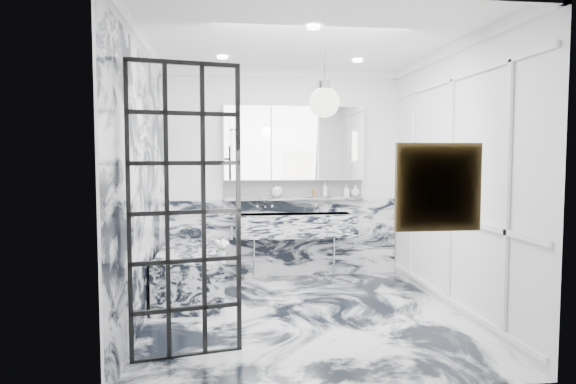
{
  "coord_description": "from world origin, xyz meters",
  "views": [
    {
      "loc": [
        -0.8,
        -5.15,
        1.65
      ],
      "look_at": [
        -0.09,
        0.5,
        1.25
      ],
      "focal_mm": 32.0,
      "sensor_mm": 36.0,
      "label": 1
    }
  ],
  "objects": [
    {
      "name": "sconce_left",
      "position": [
        -0.67,
        1.63,
        1.78
      ],
      "size": [
        0.07,
        0.07,
        0.4
      ],
      "primitive_type": "cylinder",
      "color": "white",
      "rests_on": "mirror_cabinet"
    },
    {
      "name": "floor",
      "position": [
        0.0,
        0.0,
        0.0
      ],
      "size": [
        3.6,
        3.6,
        0.0
      ],
      "primitive_type": "plane",
      "color": "silver",
      "rests_on": "ground"
    },
    {
      "name": "crittall_door",
      "position": [
        -1.11,
        -0.96,
        1.19
      ],
      "size": [
        0.87,
        0.23,
        2.39
      ],
      "primitive_type": null,
      "rotation": [
        0.0,
        0.0,
        0.21
      ],
      "color": "black",
      "rests_on": "floor"
    },
    {
      "name": "marble_clad_back",
      "position": [
        0.0,
        1.78,
        0.53
      ],
      "size": [
        3.18,
        0.05,
        1.05
      ],
      "primitive_type": "cube",
      "color": "silver",
      "rests_on": "floor"
    },
    {
      "name": "wall_front",
      "position": [
        0.0,
        -1.8,
        1.4
      ],
      "size": [
        3.6,
        0.0,
        3.6
      ],
      "primitive_type": "plane",
      "rotation": [
        -1.57,
        0.0,
        0.0
      ],
      "color": "white",
      "rests_on": "floor"
    },
    {
      "name": "pendant_light",
      "position": [
        0.0,
        -1.1,
        2.07
      ],
      "size": [
        0.24,
        0.24,
        0.24
      ],
      "primitive_type": "sphere",
      "color": "white",
      "rests_on": "ceiling"
    },
    {
      "name": "wall_right",
      "position": [
        1.6,
        0.0,
        1.4
      ],
      "size": [
        0.0,
        3.6,
        3.6
      ],
      "primitive_type": "plane",
      "rotation": [
        1.57,
        0.0,
        -1.57
      ],
      "color": "white",
      "rests_on": "floor"
    },
    {
      "name": "wall_left",
      "position": [
        -1.6,
        0.0,
        1.4
      ],
      "size": [
        0.0,
        3.6,
        3.6
      ],
      "primitive_type": "plane",
      "rotation": [
        1.57,
        0.0,
        1.57
      ],
      "color": "white",
      "rests_on": "floor"
    },
    {
      "name": "flower_vase",
      "position": [
        -0.83,
        0.09,
        0.61
      ],
      "size": [
        0.08,
        0.08,
        0.12
      ],
      "primitive_type": "cylinder",
      "color": "silver",
      "rests_on": "bathtub"
    },
    {
      "name": "subway_tile",
      "position": [
        0.15,
        1.78,
        1.21
      ],
      "size": [
        1.9,
        0.03,
        0.23
      ],
      "primitive_type": "cube",
      "color": "white",
      "rests_on": "wall_back"
    },
    {
      "name": "sconce_right",
      "position": [
        0.97,
        1.63,
        1.78
      ],
      "size": [
        0.07,
        0.07,
        0.4
      ],
      "primitive_type": "cylinder",
      "color": "white",
      "rests_on": "mirror_cabinet"
    },
    {
      "name": "soap_bottle_a",
      "position": [
        0.57,
        1.71,
        1.19
      ],
      "size": [
        0.1,
        0.1,
        0.19
      ],
      "primitive_type": "imported",
      "rotation": [
        0.0,
        0.0,
        0.4
      ],
      "color": "#8C5919",
      "rests_on": "ledge"
    },
    {
      "name": "soap_bottle_b",
      "position": [
        0.87,
        1.71,
        1.17
      ],
      "size": [
        0.08,
        0.08,
        0.16
      ],
      "primitive_type": "imported",
      "rotation": [
        0.0,
        0.0,
        -0.08
      ],
      "color": "#4C4C51",
      "rests_on": "ledge"
    },
    {
      "name": "ceiling",
      "position": [
        0.0,
        0.0,
        2.8
      ],
      "size": [
        3.6,
        3.6,
        0.0
      ],
      "primitive_type": "plane",
      "rotation": [
        3.14,
        0.0,
        0.0
      ],
      "color": "white",
      "rests_on": "wall_back"
    },
    {
      "name": "wall_back",
      "position": [
        0.0,
        1.8,
        1.4
      ],
      "size": [
        3.6,
        0.0,
        3.6
      ],
      "primitive_type": "plane",
      "rotation": [
        1.57,
        0.0,
        0.0
      ],
      "color": "white",
      "rests_on": "floor"
    },
    {
      "name": "marble_clad_left",
      "position": [
        -1.59,
        0.0,
        1.34
      ],
      "size": [
        0.02,
        3.56,
        2.68
      ],
      "primitive_type": "cube",
      "color": "silver",
      "rests_on": "floor"
    },
    {
      "name": "artwork",
      "position": [
        0.68,
        -1.76,
        1.43
      ],
      "size": [
        0.51,
        0.05,
        0.51
      ],
      "primitive_type": "cube",
      "color": "#BB8813",
      "rests_on": "wall_front"
    },
    {
      "name": "face_pot",
      "position": [
        -0.09,
        1.71,
        1.17
      ],
      "size": [
        0.15,
        0.15,
        0.15
      ],
      "primitive_type": "sphere",
      "color": "white",
      "rests_on": "ledge"
    },
    {
      "name": "panel_molding",
      "position": [
        1.58,
        0.0,
        1.3
      ],
      "size": [
        0.03,
        3.4,
        2.3
      ],
      "primitive_type": "cube",
      "color": "white",
      "rests_on": "floor"
    },
    {
      "name": "ledge",
      "position": [
        0.15,
        1.72,
        1.07
      ],
      "size": [
        1.9,
        0.14,
        0.04
      ],
      "primitive_type": "cube",
      "color": "silver",
      "rests_on": "wall_back"
    },
    {
      "name": "bathtub",
      "position": [
        -1.18,
        0.9,
        0.28
      ],
      "size": [
        0.75,
        1.65,
        0.55
      ],
      "primitive_type": "cube",
      "color": "silver",
      "rests_on": "floor"
    },
    {
      "name": "trough_sink",
      "position": [
        0.15,
        1.55,
        0.73
      ],
      "size": [
        1.6,
        0.45,
        0.3
      ],
      "primitive_type": "cube",
      "color": "silver",
      "rests_on": "wall_back"
    },
    {
      "name": "mirror_cabinet",
      "position": [
        0.15,
        1.73,
        1.82
      ],
      "size": [
        1.9,
        0.16,
        1.0
      ],
      "primitive_type": "cube",
      "color": "white",
      "rests_on": "wall_back"
    },
    {
      "name": "soap_bottle_c",
      "position": [
        1.0,
        1.71,
        1.17
      ],
      "size": [
        0.15,
        0.15,
        0.16
      ],
      "primitive_type": "imported",
      "rotation": [
        0.0,
        0.0,
        0.24
      ],
      "color": "silver",
      "rests_on": "ledge"
    },
    {
      "name": "amber_bottle",
      "position": [
        0.42,
        1.71,
        1.14
      ],
      "size": [
        0.04,
        0.04,
        0.1
      ],
      "primitive_type": "cylinder",
      "color": "#8C5919",
      "rests_on": "ledge"
    }
  ]
}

